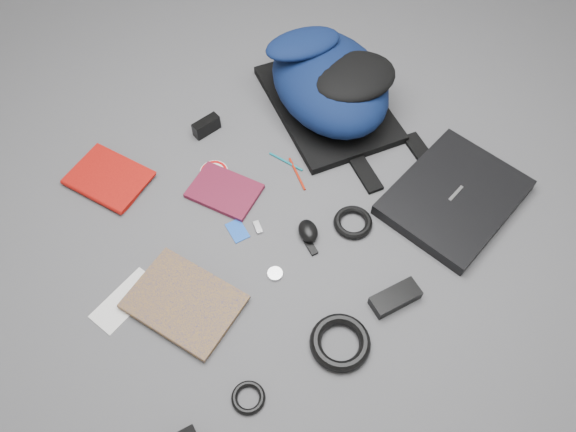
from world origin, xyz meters
TOP-DOWN VIEW (x-y plane):
  - ground at (0.00, 0.00)m, footprint 4.00×4.00m
  - backpack at (0.39, 0.27)m, footprint 0.50×0.62m
  - laptop at (0.43, -0.26)m, footprint 0.45×0.38m
  - textbook_red at (-0.42, 0.42)m, footprint 0.25×0.28m
  - comic_book at (-0.49, -0.07)m, footprint 0.30×0.34m
  - envelope at (-0.51, 0.07)m, footprint 0.20×0.13m
  - dvd_case at (-0.09, 0.20)m, footprint 0.22×0.25m
  - compact_camera at (0.01, 0.44)m, footprint 0.09×0.04m
  - sticker_disc at (-0.07, 0.28)m, footprint 0.11×0.11m
  - pen_teal at (0.13, 0.17)m, footprint 0.04×0.12m
  - pen_red at (0.13, 0.11)m, footprint 0.05×0.13m
  - id_badge at (-0.14, 0.06)m, footprint 0.06×0.08m
  - usb_black at (-0.01, -0.11)m, footprint 0.03×0.06m
  - usb_silver at (-0.09, 0.03)m, footprint 0.03×0.05m
  - mouse at (0.01, -0.08)m, footprint 0.08×0.09m
  - headphone_left at (-0.30, -0.09)m, footprint 0.06×0.06m
  - headphone_right at (-0.14, -0.12)m, footprint 0.04×0.04m
  - cable_coil at (0.14, -0.13)m, footprint 0.13×0.13m
  - power_brick at (0.06, -0.38)m, footprint 0.15×0.08m
  - power_cord_coil at (-0.14, -0.38)m, footprint 0.18×0.18m
  - earbud_coil at (-0.40, -0.35)m, footprint 0.10×0.10m

SIDE VIEW (x-z plane):
  - ground at x=0.00m, z-range 0.00..0.00m
  - sticker_disc at x=-0.07m, z-range 0.00..0.00m
  - envelope at x=-0.51m, z-range 0.00..0.00m
  - id_badge at x=-0.14m, z-range 0.00..0.00m
  - pen_teal at x=0.13m, z-range 0.00..0.01m
  - pen_red at x=0.13m, z-range 0.00..0.01m
  - usb_silver at x=-0.09m, z-range 0.00..0.01m
  - usb_black at x=-0.01m, z-range 0.00..0.01m
  - headphone_right at x=-0.14m, z-range 0.00..0.01m
  - headphone_left at x=-0.30m, z-range 0.00..0.01m
  - earbud_coil at x=-0.40m, z-range 0.00..0.02m
  - dvd_case at x=-0.09m, z-range 0.00..0.02m
  - cable_coil at x=0.14m, z-range 0.00..0.02m
  - comic_book at x=-0.49m, z-range 0.00..0.02m
  - textbook_red at x=-0.42m, z-range 0.00..0.03m
  - power_cord_coil at x=-0.14m, z-range 0.00..0.03m
  - power_brick at x=0.06m, z-range 0.00..0.03m
  - mouse at x=0.01m, z-range 0.00..0.04m
  - laptop at x=0.43m, z-range 0.00..0.04m
  - compact_camera at x=0.01m, z-range 0.00..0.05m
  - backpack at x=0.39m, z-range 0.00..0.23m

